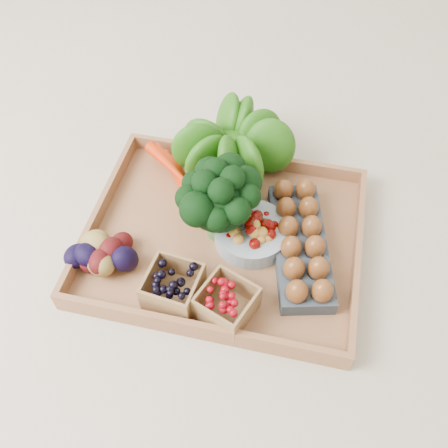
% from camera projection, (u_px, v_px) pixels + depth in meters
% --- Properties ---
extents(ground, '(4.00, 4.00, 0.00)m').
position_uv_depth(ground, '(224.00, 241.00, 1.04)').
color(ground, beige).
rests_on(ground, ground).
extents(tray, '(0.55, 0.45, 0.01)m').
position_uv_depth(tray, '(224.00, 239.00, 1.04)').
color(tray, '#9E6942').
rests_on(tray, ground).
extents(carrots, '(0.19, 0.14, 0.05)m').
position_uv_depth(carrots, '(183.00, 183.00, 1.09)').
color(carrots, red).
rests_on(carrots, tray).
extents(lettuce, '(0.17, 0.17, 0.17)m').
position_uv_depth(lettuce, '(234.00, 142.00, 1.08)').
color(lettuce, '#134A0B').
rests_on(lettuce, tray).
extents(broccoli, '(0.17, 0.17, 0.13)m').
position_uv_depth(broccoli, '(219.00, 212.00, 0.99)').
color(broccoli, black).
rests_on(broccoli, tray).
extents(cherry_bowl, '(0.15, 0.15, 0.04)m').
position_uv_depth(cherry_bowl, '(251.00, 233.00, 1.01)').
color(cherry_bowl, '#8C9EA5').
rests_on(cherry_bowl, tray).
extents(egg_carton, '(0.17, 0.31, 0.03)m').
position_uv_depth(egg_carton, '(300.00, 246.00, 1.00)').
color(egg_carton, '#383F47').
rests_on(egg_carton, tray).
extents(potatoes, '(0.14, 0.14, 0.08)m').
position_uv_depth(potatoes, '(99.00, 252.00, 0.96)').
color(potatoes, '#3C090B').
rests_on(potatoes, tray).
extents(punnet_blackberry, '(0.11, 0.11, 0.07)m').
position_uv_depth(punnet_blackberry, '(173.00, 286.00, 0.92)').
color(punnet_blackberry, black).
rests_on(punnet_blackberry, tray).
extents(punnet_raspberry, '(0.12, 0.12, 0.06)m').
position_uv_depth(punnet_raspberry, '(226.00, 303.00, 0.90)').
color(punnet_raspberry, maroon).
rests_on(punnet_raspberry, tray).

